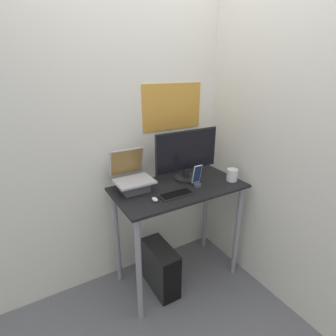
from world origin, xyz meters
TOP-DOWN VIEW (x-y plane):
  - ground_plane at (0.00, 0.00)m, footprint 12.00×12.00m
  - wall_back at (0.00, 0.64)m, footprint 6.00×0.06m
  - wall_side_right at (0.61, 0.00)m, footprint 0.05×6.00m
  - desk at (0.00, 0.28)m, footprint 1.06×0.56m
  - laptop at (-0.34, 0.41)m, footprint 0.29×0.28m
  - monitor at (0.14, 0.38)m, footprint 0.59×0.21m
  - keyboard at (-0.10, 0.15)m, footprint 0.26×0.11m
  - mouse at (-0.28, 0.16)m, footprint 0.04×0.06m
  - cell_phone at (0.13, 0.21)m, footprint 0.07×0.07m
  - computer_tower at (-0.20, 0.23)m, footprint 0.17×0.40m
  - mug at (0.45, 0.15)m, footprint 0.09×0.09m

SIDE VIEW (x-z plane):
  - ground_plane at x=0.00m, z-range 0.00..0.00m
  - computer_tower at x=-0.20m, z-range 0.00..0.41m
  - desk at x=0.00m, z-range 0.28..1.19m
  - keyboard at x=-0.10m, z-range 0.91..0.92m
  - mouse at x=-0.28m, z-range 0.91..0.93m
  - mug at x=0.45m, z-range 0.91..1.01m
  - cell_phone at x=0.13m, z-range 0.88..1.06m
  - laptop at x=-0.34m, z-range 0.83..1.14m
  - monitor at x=0.14m, z-range 0.90..1.33m
  - wall_side_right at x=0.61m, z-range 0.00..2.60m
  - wall_back at x=0.00m, z-range 0.00..2.60m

